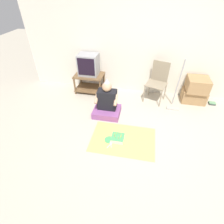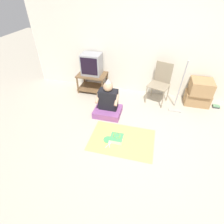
% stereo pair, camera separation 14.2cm
% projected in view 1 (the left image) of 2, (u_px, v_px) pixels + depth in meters
% --- Properties ---
extents(ground_plane, '(16.00, 16.00, 0.00)m').
position_uv_depth(ground_plane, '(144.00, 149.00, 3.14)').
color(ground_plane, '#BCB29E').
extents(wall_back, '(6.40, 0.06, 2.55)m').
position_uv_depth(wall_back, '(155.00, 42.00, 3.96)').
color(wall_back, silver).
rests_on(wall_back, ground_plane).
extents(tv_stand, '(0.73, 0.51, 0.47)m').
position_uv_depth(tv_stand, '(90.00, 81.00, 4.58)').
color(tv_stand, brown).
rests_on(tv_stand, ground_plane).
extents(tv, '(0.48, 0.39, 0.52)m').
position_uv_depth(tv, '(89.00, 65.00, 4.32)').
color(tv, '#99999E').
rests_on(tv, tv_stand).
extents(folding_chair, '(0.55, 0.53, 0.95)m').
position_uv_depth(folding_chair, '(158.00, 79.00, 4.11)').
color(folding_chair, gray).
rests_on(folding_chair, ground_plane).
extents(cardboard_box_stack, '(0.55, 0.46, 0.63)m').
position_uv_depth(cardboard_box_stack, '(196.00, 90.00, 4.14)').
color(cardboard_box_stack, '#A87F51').
rests_on(cardboard_box_stack, ground_plane).
extents(dust_mop, '(0.28, 0.27, 1.20)m').
position_uv_depth(dust_mop, '(176.00, 95.00, 3.92)').
color(dust_mop, '#B2ADA3').
rests_on(dust_mop, ground_plane).
extents(book_pile, '(0.16, 0.12, 0.05)m').
position_uv_depth(book_pile, '(212.00, 103.00, 4.24)').
color(book_pile, '#333338').
rests_on(book_pile, ground_plane).
extents(person_seated, '(0.58, 0.50, 0.85)m').
position_uv_depth(person_seated, '(107.00, 104.00, 3.79)').
color(person_seated, '#8C4C8C').
rests_on(person_seated, ground_plane).
extents(party_cloth, '(1.20, 0.83, 0.01)m').
position_uv_depth(party_cloth, '(123.00, 139.00, 3.31)').
color(party_cloth, '#EAD666').
rests_on(party_cloth, ground_plane).
extents(birthday_cake, '(0.24, 0.24, 0.15)m').
position_uv_depth(birthday_cake, '(118.00, 138.00, 3.28)').
color(birthday_cake, '#F4E0C6').
rests_on(birthday_cake, party_cloth).
extents(paper_plate, '(0.18, 0.18, 0.01)m').
position_uv_depth(paper_plate, '(109.00, 140.00, 3.29)').
color(paper_plate, '#4CB266').
rests_on(paper_plate, party_cloth).
extents(plastic_spoon_near, '(0.06, 0.14, 0.01)m').
position_uv_depth(plastic_spoon_near, '(111.00, 143.00, 3.23)').
color(plastic_spoon_near, white).
rests_on(plastic_spoon_near, party_cloth).
extents(plastic_spoon_far, '(0.07, 0.14, 0.01)m').
position_uv_depth(plastic_spoon_far, '(110.00, 144.00, 3.20)').
color(plastic_spoon_far, white).
rests_on(plastic_spoon_far, party_cloth).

